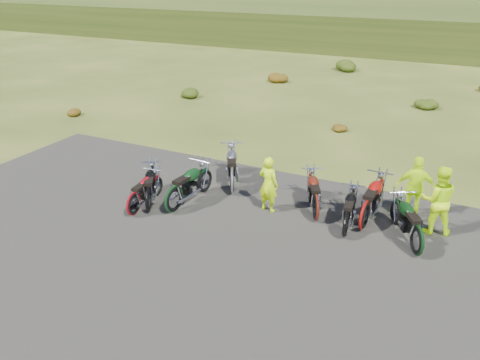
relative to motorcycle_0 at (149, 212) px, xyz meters
The scene contains 21 objects.
ground 3.25m from the motorcycle_0, ahead, with size 300.00×300.00×0.00m, color #344517.
gravel_pad 3.67m from the motorcycle_0, 28.07° to the right, with size 20.00×12.00×0.04m, color black.
hill_slope 50.38m from the motorcycle_0, 86.32° to the left, with size 300.00×46.00×3.00m, color #293B13, non-canonical shape.
hill_plateau 110.32m from the motorcycle_0, 88.32° to the left, with size 300.00×90.00×9.17m, color #293B13.
shrub_0 10.78m from the motorcycle_0, 144.40° to the left, with size 0.77×0.77×0.45m, color #6A370D.
shrub_1 12.98m from the motorcycle_0, 116.86° to the left, with size 1.03×1.03×0.61m, color #1E350D.
shrub_2 17.14m from the motorcycle_0, 99.96° to the left, with size 1.30×1.30×0.77m, color #6A370D.
shrub_3 22.18m from the motorcycle_0, 90.16° to the left, with size 1.56×1.56×0.92m, color #1E350D.
shrub_4 9.89m from the motorcycle_0, 73.33° to the left, with size 0.77×0.77×0.45m, color #6A370D.
shrub_5 15.85m from the motorcycle_0, 68.78° to the left, with size 1.03×1.03×0.61m, color #1E350D.
motorcycle_0 is the anchor object (origin of this frame).
motorcycle_1 0.43m from the motorcycle_0, 124.51° to the right, with size 1.87×0.62×0.98m, color maroon, non-canonical shape.
motorcycle_2 0.72m from the motorcycle_0, 22.79° to the left, with size 2.22×0.74×1.16m, color black, non-canonical shape.
motorcycle_3 2.61m from the motorcycle_0, 53.06° to the left, with size 2.30×0.77×1.20m, color #A3A3A7, non-canonical shape.
motorcycle_4 4.65m from the motorcycle_0, 20.03° to the left, with size 2.05×0.68×1.07m, color #57180E, non-canonical shape.
motorcycle_5 5.43m from the motorcycle_0, 11.59° to the left, with size 1.92×0.64×1.01m, color black, non-canonical shape.
motorcycle_6 5.89m from the motorcycle_0, 16.37° to the left, with size 2.27×0.76×1.19m, color maroon, non-canonical shape.
motorcycle_7 7.11m from the motorcycle_0, ahead, with size 2.12×0.71×1.11m, color black, non-canonical shape.
person_middle 3.45m from the motorcycle_0, 26.89° to the left, with size 0.59×0.39×1.62m, color #BEED0C.
person_right_a 7.71m from the motorcycle_0, 17.60° to the left, with size 0.89×0.70×1.84m, color #BEED0C.
person_right_b 7.36m from the motorcycle_0, 23.62° to the left, with size 1.03×0.43×1.76m, color #BEED0C.
Camera 1 is at (4.22, -9.64, 6.28)m, focal length 35.00 mm.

